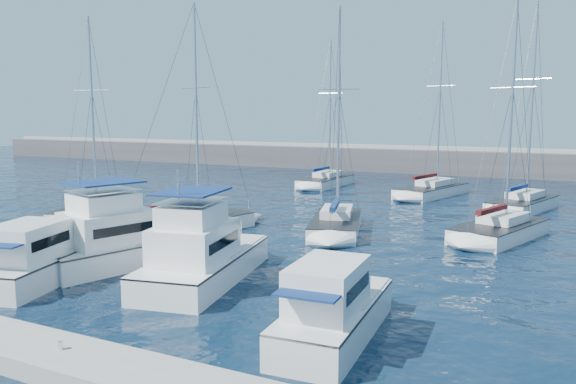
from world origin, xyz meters
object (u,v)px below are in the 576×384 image
at_px(motor_yacht_port_outer, 37,262).
at_px(sailboat_back_c, 523,204).
at_px(motor_yacht_port_inner, 121,242).
at_px(sailboat_mid_b, 188,225).
at_px(sailboat_back_a, 326,181).
at_px(sailboat_back_b, 432,190).
at_px(motor_yacht_stbd_inner, 201,258).
at_px(motor_yacht_stbd_outer, 333,313).
at_px(sailboat_mid_d, 500,230).
at_px(sailboat_mid_c, 336,224).
at_px(sailboat_mid_a, 92,211).

xyz_separation_m(motor_yacht_port_outer, sailboat_back_c, (18.20, 30.55, -0.40)).
bearing_deg(motor_yacht_port_inner, sailboat_mid_b, 118.35).
height_order(sailboat_mid_b, sailboat_back_a, sailboat_back_a).
bearing_deg(sailboat_back_a, sailboat_mid_b, -84.86).
height_order(motor_yacht_port_inner, sailboat_back_b, sailboat_back_b).
xyz_separation_m(motor_yacht_port_outer, motor_yacht_stbd_inner, (6.65, 3.29, 0.19)).
bearing_deg(motor_yacht_stbd_outer, motor_yacht_port_outer, 175.26).
relative_size(motor_yacht_port_inner, motor_yacht_stbd_outer, 1.33).
distance_m(motor_yacht_stbd_inner, sailboat_mid_b, 10.90).
distance_m(motor_yacht_stbd_inner, sailboat_mid_d, 19.11).
height_order(motor_yacht_port_inner, sailboat_mid_b, sailboat_mid_b).
relative_size(motor_yacht_stbd_outer, sailboat_back_b, 0.43).
relative_size(motor_yacht_stbd_outer, sailboat_mid_c, 0.48).
relative_size(motor_yacht_port_outer, sailboat_back_b, 0.47).
bearing_deg(motor_yacht_port_outer, motor_yacht_stbd_inner, 11.51).
height_order(motor_yacht_stbd_inner, sailboat_mid_b, sailboat_mid_b).
height_order(motor_yacht_stbd_outer, sailboat_back_c, sailboat_back_c).
bearing_deg(sailboat_mid_c, sailboat_mid_b, -168.23).
height_order(sailboat_mid_d, sailboat_back_b, sailboat_back_b).
relative_size(motor_yacht_port_outer, sailboat_back_c, 0.47).
bearing_deg(sailboat_back_c, motor_yacht_port_outer, -105.04).
relative_size(sailboat_mid_d, sailboat_back_a, 0.93).
distance_m(motor_yacht_stbd_outer, sailboat_back_a, 41.28).
bearing_deg(sailboat_back_a, sailboat_back_c, -18.01).
distance_m(motor_yacht_port_inner, sailboat_back_c, 31.46).
bearing_deg(sailboat_mid_c, sailboat_mid_d, -1.74).
relative_size(sailboat_mid_c, sailboat_back_b, 0.89).
distance_m(sailboat_mid_b, sailboat_back_c, 26.42).
bearing_deg(sailboat_mid_c, motor_yacht_port_outer, -133.23).
height_order(sailboat_mid_d, sailboat_back_c, sailboat_back_c).
bearing_deg(sailboat_mid_b, sailboat_back_b, 81.47).
height_order(sailboat_mid_c, sailboat_back_c, sailboat_back_c).
relative_size(motor_yacht_stbd_inner, sailboat_mid_c, 0.64).
xyz_separation_m(motor_yacht_port_inner, sailboat_mid_c, (6.85, 12.14, -0.61)).
height_order(sailboat_mid_c, sailboat_back_b, sailboat_back_b).
height_order(sailboat_mid_b, sailboat_back_b, sailboat_back_b).
xyz_separation_m(motor_yacht_stbd_outer, sailboat_mid_d, (3.32, 19.04, -0.42)).
height_order(motor_yacht_port_outer, sailboat_back_a, sailboat_back_a).
xyz_separation_m(motor_yacht_port_outer, motor_yacht_stbd_outer, (14.41, -0.18, 0.00)).
distance_m(motor_yacht_port_outer, sailboat_mid_b, 11.69).
bearing_deg(motor_yacht_port_inner, sailboat_back_a, 112.09).
height_order(motor_yacht_stbd_outer, sailboat_mid_b, sailboat_mid_b).
distance_m(sailboat_back_a, sailboat_back_c, 21.16).
relative_size(motor_yacht_stbd_outer, sailboat_back_c, 0.43).
xyz_separation_m(sailboat_mid_d, sailboat_back_b, (-7.71, 16.71, 0.00)).
bearing_deg(sailboat_back_c, sailboat_mid_a, -131.91).
relative_size(sailboat_mid_a, sailboat_back_b, 0.91).
relative_size(sailboat_mid_b, sailboat_mid_c, 1.01).
height_order(motor_yacht_port_outer, sailboat_back_c, sailboat_back_c).
bearing_deg(sailboat_mid_d, sailboat_back_a, 153.64).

